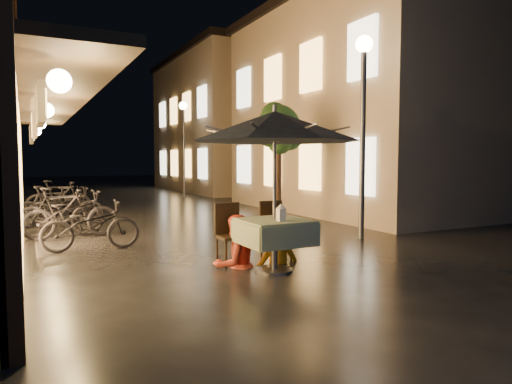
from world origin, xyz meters
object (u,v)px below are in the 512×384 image
streetlamp_near (363,99)px  cafe_table (274,232)px  person_yellow (276,217)px  bicycle_0 (91,226)px  table_lantern (281,211)px  person_orange (235,216)px  patio_umbrella (275,126)px

streetlamp_near → cafe_table: bearing=-151.1°
cafe_table → person_yellow: person_yellow is taller
streetlamp_near → bicycle_0: size_ratio=2.44×
streetlamp_near → person_yellow: streetlamp_near is taller
table_lantern → person_orange: person_orange is taller
person_orange → bicycle_0: (-1.85, 2.31, -0.33)m
patio_umbrella → bicycle_0: (-2.23, 2.89, -1.69)m
cafe_table → table_lantern: table_lantern is taller
patio_umbrella → person_orange: bearing=122.9°
patio_umbrella → person_yellow: 1.53m
table_lantern → person_yellow: size_ratio=0.17×
person_orange → person_yellow: size_ratio=1.07×
patio_umbrella → person_yellow: size_ratio=1.69×
bicycle_0 → person_yellow: bearing=-131.4°
cafe_table → person_yellow: bearing=57.8°
patio_umbrella → table_lantern: bearing=-90.0°
person_yellow → streetlamp_near: bearing=-156.6°
table_lantern → bicycle_0: table_lantern is taller
patio_umbrella → table_lantern: (-0.00, -0.20, -1.23)m
cafe_table → person_orange: bearing=122.9°
patio_umbrella → table_lantern: 1.25m
cafe_table → patio_umbrella: bearing=-69.4°
patio_umbrella → person_yellow: bearing=57.8°
person_orange → person_yellow: bearing=162.8°
streetlamp_near → cafe_table: 4.20m
person_orange → bicycle_0: size_ratio=0.91×
streetlamp_near → bicycle_0: streetlamp_near is taller
patio_umbrella → streetlamp_near: bearing=28.9°
cafe_table → streetlamp_near: bearing=28.9°
cafe_table → bicycle_0: bearing=127.6°
streetlamp_near → patio_umbrella: streetlamp_near is taller
cafe_table → bicycle_0: bicycle_0 is taller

